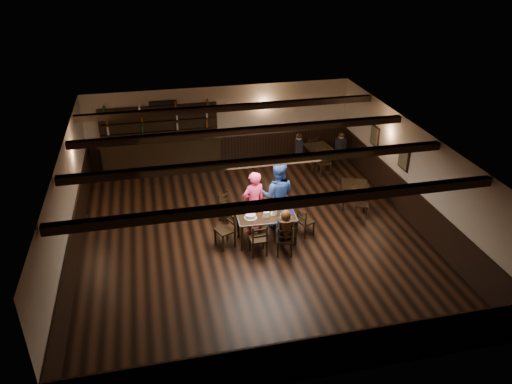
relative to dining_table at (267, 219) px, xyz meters
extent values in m
plane|color=black|center=(-0.30, 0.36, -0.67)|extent=(10.00, 10.00, 0.00)
cube|color=beige|center=(-0.30, 5.36, 0.68)|extent=(9.00, 0.02, 2.70)
cube|color=beige|center=(-0.30, -4.64, 0.68)|extent=(9.00, 0.02, 2.70)
cube|color=beige|center=(-4.80, 0.36, 0.68)|extent=(0.02, 10.00, 2.70)
cube|color=beige|center=(4.20, 0.36, 0.68)|extent=(0.02, 10.00, 2.70)
cube|color=silver|center=(-0.30, 0.36, 2.03)|extent=(9.00, 10.00, 0.02)
cube|color=black|center=(-0.30, 5.33, -0.17)|extent=(9.00, 0.04, 1.00)
cube|color=black|center=(-0.30, -4.61, -0.17)|extent=(9.00, 0.04, 1.00)
cube|color=black|center=(-4.77, 0.36, -0.17)|extent=(0.04, 10.00, 1.00)
cube|color=black|center=(4.17, 0.36, -0.17)|extent=(0.04, 10.00, 1.00)
cube|color=black|center=(-2.20, 5.33, 1.18)|extent=(0.90, 0.03, 1.00)
cube|color=black|center=(-2.20, 5.31, 1.18)|extent=(0.80, 0.02, 0.90)
cube|color=black|center=(4.17, 0.86, 0.93)|extent=(0.03, 0.55, 0.65)
cube|color=#72664C|center=(4.15, 0.86, 0.93)|extent=(0.02, 0.45, 0.55)
cube|color=black|center=(4.17, 2.76, 0.88)|extent=(0.03, 0.55, 0.65)
cube|color=#72664C|center=(4.15, 2.76, 0.88)|extent=(0.02, 0.45, 0.55)
cube|color=black|center=(-0.30, -2.64, 1.93)|extent=(8.90, 0.18, 0.18)
cube|color=black|center=(-0.30, -0.64, 1.93)|extent=(8.90, 0.18, 0.18)
cube|color=black|center=(-0.30, 1.36, 1.93)|extent=(8.90, 0.18, 0.18)
cube|color=black|center=(-0.30, 3.36, 1.93)|extent=(8.90, 0.18, 0.18)
cube|color=black|center=(-0.71, -0.29, -0.31)|extent=(0.06, 0.06, 0.71)
cube|color=black|center=(-0.69, 0.35, -0.31)|extent=(0.06, 0.06, 0.71)
cube|color=black|center=(0.69, -0.35, -0.31)|extent=(0.06, 0.06, 0.71)
cube|color=black|center=(0.71, 0.29, -0.31)|extent=(0.06, 0.06, 0.71)
cube|color=black|center=(0.00, 0.00, 0.06)|extent=(1.54, 0.82, 0.04)
cube|color=#A5A8AD|center=(0.01, 0.36, 0.06)|extent=(1.52, 0.09, 0.04)
cube|color=#A5A8AD|center=(-0.01, -0.36, 0.06)|extent=(1.52, 0.09, 0.04)
cube|color=#A5A8AD|center=(0.74, -0.03, 0.06)|extent=(0.06, 0.76, 0.04)
cube|color=#A5A8AD|center=(-0.74, 0.03, 0.06)|extent=(0.06, 0.76, 0.04)
cube|color=black|center=(-0.17, -0.35, -0.45)|extent=(0.04, 0.04, 0.42)
cube|color=black|center=(-0.16, -0.68, -0.45)|extent=(0.04, 0.04, 0.42)
cube|color=black|center=(-0.53, -0.36, -0.45)|extent=(0.04, 0.04, 0.42)
cube|color=black|center=(-0.51, -0.70, -0.45)|extent=(0.04, 0.04, 0.42)
cube|color=black|center=(-0.34, -0.52, -0.22)|extent=(0.43, 0.41, 0.04)
cube|color=black|center=(-0.34, -0.69, 0.00)|extent=(0.42, 0.05, 0.44)
cube|color=black|center=(-0.34, -0.69, -0.05)|extent=(0.36, 0.04, 0.05)
cube|color=black|center=(-0.34, -0.69, 0.13)|extent=(0.36, 0.04, 0.05)
cube|color=black|center=(0.51, -0.55, -0.46)|extent=(0.04, 0.04, 0.41)
cube|color=black|center=(0.43, -0.87, -0.46)|extent=(0.04, 0.04, 0.41)
cube|color=black|center=(0.17, -0.47, -0.46)|extent=(0.04, 0.04, 0.41)
cube|color=black|center=(0.10, -0.79, -0.46)|extent=(0.04, 0.04, 0.41)
cube|color=black|center=(0.30, -0.67, -0.24)|extent=(0.47, 0.46, 0.04)
cube|color=black|center=(0.27, -0.83, -0.02)|extent=(0.40, 0.12, 0.43)
cube|color=black|center=(0.27, -0.83, -0.07)|extent=(0.34, 0.10, 0.05)
cube|color=black|center=(0.27, -0.83, 0.10)|extent=(0.34, 0.10, 0.05)
cube|color=black|center=(-1.33, 0.12, -0.44)|extent=(0.05, 0.05, 0.46)
cube|color=black|center=(-1.00, 0.26, -0.44)|extent=(0.05, 0.05, 0.46)
cube|color=black|center=(-1.19, -0.23, -0.44)|extent=(0.05, 0.05, 0.46)
cube|color=black|center=(-0.85, -0.10, -0.44)|extent=(0.05, 0.05, 0.46)
cube|color=black|center=(-1.09, 0.01, -0.19)|extent=(0.56, 0.57, 0.04)
cube|color=black|center=(-0.93, 0.08, 0.05)|extent=(0.20, 0.43, 0.48)
cube|color=black|center=(-0.93, 0.08, 0.00)|extent=(0.17, 0.36, 0.05)
cube|color=black|center=(-0.93, 0.08, 0.19)|extent=(0.17, 0.36, 0.05)
cube|color=black|center=(1.30, 0.00, -0.47)|extent=(0.04, 0.04, 0.39)
cube|color=black|center=(1.02, -0.12, -0.47)|extent=(0.04, 0.04, 0.39)
cube|color=black|center=(1.17, 0.30, -0.47)|extent=(0.04, 0.04, 0.39)
cube|color=black|center=(0.89, 0.17, -0.47)|extent=(0.04, 0.04, 0.39)
cube|color=black|center=(1.09, 0.09, -0.26)|extent=(0.48, 0.49, 0.04)
cube|color=black|center=(0.95, 0.03, -0.06)|extent=(0.18, 0.36, 0.41)
cube|color=black|center=(0.95, 0.03, -0.10)|extent=(0.15, 0.31, 0.05)
cube|color=black|center=(0.95, 0.03, 0.06)|extent=(0.15, 0.31, 0.05)
cube|color=black|center=(-0.85, 1.02, -0.47)|extent=(0.05, 0.05, 0.40)
cube|color=black|center=(-1.03, 1.28, -0.47)|extent=(0.05, 0.05, 0.40)
cube|color=black|center=(-0.57, 1.21, -0.47)|extent=(0.05, 0.05, 0.40)
cube|color=black|center=(-0.75, 1.47, -0.47)|extent=(0.05, 0.05, 0.40)
cube|color=black|center=(-0.80, 1.25, -0.25)|extent=(0.53, 0.53, 0.04)
cube|color=black|center=(-0.89, 1.38, -0.04)|extent=(0.34, 0.25, 0.42)
cube|color=black|center=(-0.89, 1.38, -0.08)|extent=(0.29, 0.21, 0.05)
cube|color=black|center=(-0.89, 1.38, 0.09)|extent=(0.29, 0.21, 0.05)
imported|color=#ED3555|center=(-0.23, 0.50, 0.23)|extent=(0.75, 0.60, 1.80)
imported|color=navy|center=(0.47, 0.68, 0.29)|extent=(1.11, 0.98, 1.91)
cube|color=black|center=(0.30, -0.55, -0.15)|extent=(0.32, 0.32, 0.13)
cube|color=black|center=(0.30, -0.67, 0.09)|extent=(0.34, 0.20, 0.49)
cylinder|color=black|center=(0.30, -0.67, 0.31)|extent=(0.10, 0.34, 0.34)
sphere|color=#D8A384|center=(0.30, -0.67, 0.46)|extent=(0.21, 0.21, 0.21)
sphere|color=#3C220D|center=(0.30, -0.70, 0.47)|extent=(0.26, 0.26, 0.26)
cone|color=#3C220D|center=(0.30, -0.80, 0.07)|extent=(0.20, 0.20, 0.61)
cylinder|color=white|center=(-0.42, 0.02, 0.09)|extent=(0.33, 0.33, 0.01)
cylinder|color=white|center=(-0.42, 0.02, 0.14)|extent=(0.26, 0.26, 0.09)
cylinder|color=silver|center=(-0.42, 0.02, 0.12)|extent=(0.28, 0.28, 0.04)
cylinder|color=white|center=(-0.01, -0.01, 0.16)|extent=(0.17, 0.17, 0.16)
cylinder|color=white|center=(0.21, 0.06, 0.18)|extent=(0.15, 0.15, 0.18)
cylinder|color=#A5A8AD|center=(0.00, 0.09, 0.10)|extent=(0.05, 0.05, 0.03)
sphere|color=orange|center=(0.00, 0.09, 0.13)|extent=(0.03, 0.03, 0.03)
cylinder|color=silver|center=(0.36, -0.08, 0.13)|extent=(0.03, 0.03, 0.08)
cylinder|color=#A5A8AD|center=(0.45, -0.11, 0.13)|extent=(0.03, 0.03, 0.09)
cylinder|color=silver|center=(0.26, 0.16, 0.15)|extent=(0.08, 0.08, 0.12)
cube|color=maroon|center=(0.47, -0.14, 0.09)|extent=(0.34, 0.29, 0.00)
cube|color=#0E0E47|center=(0.58, 0.08, 0.09)|extent=(0.36, 0.28, 0.00)
cube|color=black|center=(-2.39, 5.01, -0.12)|extent=(3.86, 0.60, 1.10)
cube|color=black|center=(-2.39, 5.01, 0.46)|extent=(4.06, 0.70, 0.05)
cube|color=black|center=(-2.39, 5.28, 0.43)|extent=(3.86, 0.10, 2.20)
cube|color=black|center=(-2.39, 5.18, 0.68)|extent=(3.76, 0.22, 0.03)
cube|color=black|center=(-2.39, 5.18, 1.03)|extent=(3.76, 0.22, 0.03)
cube|color=black|center=(-2.39, 5.18, 1.38)|extent=(3.76, 0.22, 0.03)
cube|color=black|center=(2.94, 1.24, 0.06)|extent=(0.94, 0.94, 0.04)
cube|color=black|center=(2.56, 1.08, -0.31)|extent=(0.05, 0.05, 0.71)
cube|color=black|center=(2.77, 1.63, -0.31)|extent=(0.05, 0.05, 0.71)
cube|color=black|center=(3.11, 0.86, -0.31)|extent=(0.05, 0.05, 0.71)
cube|color=black|center=(3.33, 1.41, -0.31)|extent=(0.05, 0.05, 0.71)
cube|color=black|center=(2.82, 4.18, 0.06)|extent=(0.90, 0.90, 0.04)
cube|color=black|center=(2.52, 3.80, -0.31)|extent=(0.05, 0.05, 0.71)
cube|color=black|center=(2.45, 4.47, -0.31)|extent=(0.05, 0.05, 0.71)
cube|color=black|center=(3.19, 3.88, -0.31)|extent=(0.05, 0.05, 0.71)
cube|color=black|center=(3.12, 4.55, -0.31)|extent=(0.05, 0.05, 0.71)
cube|color=black|center=(2.17, 4.26, 0.07)|extent=(0.29, 0.41, 0.54)
sphere|color=#D8A384|center=(2.17, 4.26, 0.43)|extent=(0.21, 0.21, 0.21)
sphere|color=black|center=(2.17, 4.26, 0.46)|extent=(0.22, 0.22, 0.22)
cube|color=black|center=(3.64, 4.15, 0.05)|extent=(0.31, 0.40, 0.50)
sphere|color=#D8A384|center=(3.64, 4.15, 0.39)|extent=(0.19, 0.19, 0.19)
sphere|color=black|center=(3.64, 4.15, 0.42)|extent=(0.20, 0.20, 0.20)
camera|label=1|loc=(-2.69, -10.72, 6.59)|focal=35.00mm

